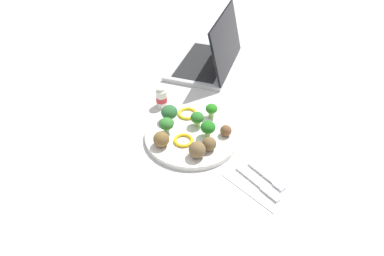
# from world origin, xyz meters

# --- Properties ---
(ground_plane) EXTENTS (4.00, 4.00, 0.00)m
(ground_plane) POSITION_xyz_m (0.00, 0.00, 0.00)
(ground_plane) COLOR beige
(plate) EXTENTS (0.28, 0.28, 0.02)m
(plate) POSITION_xyz_m (0.00, 0.00, 0.01)
(plate) COLOR white
(plate) RESTS_ON ground_plane
(broccoli_floret_back_right) EXTENTS (0.04, 0.04, 0.05)m
(broccoli_floret_back_right) POSITION_xyz_m (-0.06, -0.05, 0.05)
(broccoli_floret_back_right) COLOR #91BD84
(broccoli_floret_back_right) RESTS_ON plate
(broccoli_floret_front_right) EXTENTS (0.04, 0.04, 0.05)m
(broccoli_floret_front_right) POSITION_xyz_m (0.04, 0.02, 0.05)
(broccoli_floret_front_right) COLOR #ACCF68
(broccoli_floret_front_right) RESTS_ON plate
(broccoli_floret_back_left) EXTENTS (0.04, 0.04, 0.05)m
(broccoli_floret_back_left) POSITION_xyz_m (-0.01, 0.10, 0.05)
(broccoli_floret_back_left) COLOR #A1BF6C
(broccoli_floret_back_left) RESTS_ON plate
(broccoli_floret_near_rim) EXTENTS (0.04, 0.04, 0.05)m
(broccoli_floret_near_rim) POSITION_xyz_m (-0.01, 0.04, 0.04)
(broccoli_floret_near_rim) COLOR #A9CA6D
(broccoli_floret_near_rim) RESTS_ON plate
(broccoli_floret_mid_right) EXTENTS (0.05, 0.05, 0.05)m
(broccoli_floret_mid_right) POSITION_xyz_m (-0.09, 0.00, 0.05)
(broccoli_floret_mid_right) COLOR #93C382
(broccoli_floret_mid_right) RESTS_ON plate
(meatball_mid_left) EXTENTS (0.05, 0.05, 0.05)m
(meatball_mid_left) POSITION_xyz_m (-0.03, -0.10, 0.04)
(meatball_mid_left) COLOR brown
(meatball_mid_left) RESTS_ON plate
(meatball_front_right) EXTENTS (0.05, 0.05, 0.05)m
(meatball_front_right) POSITION_xyz_m (0.07, -0.06, 0.04)
(meatball_front_right) COLOR brown
(meatball_front_right) RESTS_ON plate
(meatball_center) EXTENTS (0.03, 0.03, 0.03)m
(meatball_center) POSITION_xyz_m (0.08, 0.06, 0.03)
(meatball_center) COLOR brown
(meatball_center) RESTS_ON plate
(meatball_far_rim) EXTENTS (0.04, 0.04, 0.04)m
(meatball_far_rim) POSITION_xyz_m (0.08, -0.02, 0.04)
(meatball_far_rim) COLOR brown
(meatball_far_rim) RESTS_ON plate
(pepper_ring_far_rim) EXTENTS (0.07, 0.07, 0.01)m
(pepper_ring_far_rim) POSITION_xyz_m (-0.07, 0.06, 0.02)
(pepper_ring_far_rim) COLOR yellow
(pepper_ring_far_rim) RESTS_ON plate
(pepper_ring_near_rim) EXTENTS (0.08, 0.08, 0.01)m
(pepper_ring_near_rim) POSITION_xyz_m (0.01, -0.04, 0.02)
(pepper_ring_near_rim) COLOR yellow
(pepper_ring_near_rim) RESTS_ON plate
(napkin) EXTENTS (0.18, 0.14, 0.01)m
(napkin) POSITION_xyz_m (0.25, -0.01, 0.00)
(napkin) COLOR white
(napkin) RESTS_ON ground_plane
(fork) EXTENTS (0.12, 0.04, 0.01)m
(fork) POSITION_xyz_m (0.26, 0.00, 0.01)
(fork) COLOR silver
(fork) RESTS_ON napkin
(knife) EXTENTS (0.15, 0.04, 0.01)m
(knife) POSITION_xyz_m (0.26, -0.03, 0.01)
(knife) COLOR white
(knife) RESTS_ON napkin
(yogurt_bottle) EXTENTS (0.04, 0.04, 0.07)m
(yogurt_bottle) POSITION_xyz_m (-0.18, 0.05, 0.03)
(yogurt_bottle) COLOR white
(yogurt_bottle) RESTS_ON ground_plane
(laptop) EXTENTS (0.33, 0.38, 0.21)m
(laptop) POSITION_xyz_m (-0.22, 0.36, 0.04)
(laptop) COLOR #B3B3B3
(laptop) RESTS_ON ground_plane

